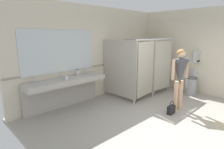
{
  "coord_description": "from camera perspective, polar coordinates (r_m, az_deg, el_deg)",
  "views": [
    {
      "loc": [
        -4.03,
        -1.77,
        2.07
      ],
      "look_at": [
        -0.78,
        1.55,
        1.06
      ],
      "focal_mm": 29.8,
      "sensor_mm": 36.0,
      "label": 1
    }
  ],
  "objects": [
    {
      "name": "wall_back",
      "position": [
        6.28,
        -4.14,
        6.74
      ],
      "size": [
        5.96,
        0.12,
        2.94
      ],
      "primitive_type": "cube",
      "color": "beige",
      "rests_on": "ground_plane"
    },
    {
      "name": "mirror_panel",
      "position": [
        5.38,
        -15.61,
        6.93
      ],
      "size": [
        2.21,
        0.02,
        1.18
      ],
      "primitive_type": "cube",
      "color": "silver",
      "rests_on": "wall_back"
    },
    {
      "name": "person_standing",
      "position": [
        5.32,
        20.11,
        0.7
      ],
      "size": [
        0.57,
        0.5,
        1.69
      ],
      "color": "#DBAD89",
      "rests_on": "ground_plane"
    },
    {
      "name": "wall_back_tile_band",
      "position": [
        6.28,
        -3.71,
        2.87
      ],
      "size": [
        5.96,
        0.01,
        0.06
      ],
      "primitive_type": "cube",
      "color": "#9E937F",
      "rests_on": "wall_back"
    },
    {
      "name": "paper_cup",
      "position": [
        5.1,
        -13.8,
        -1.13
      ],
      "size": [
        0.07,
        0.07,
        0.09
      ],
      "primitive_type": "cylinder",
      "color": "white",
      "rests_on": "vanity_counter"
    },
    {
      "name": "handbag",
      "position": [
        5.24,
        17.71,
        -10.14
      ],
      "size": [
        0.25,
        0.12,
        0.36
      ],
      "color": "black",
      "rests_on": "ground_plane"
    },
    {
      "name": "floor_drain_cover",
      "position": [
        5.89,
        18.22,
        -8.93
      ],
      "size": [
        0.14,
        0.14,
        0.01
      ],
      "primitive_type": "cylinder",
      "color": "#B7BABF",
      "rests_on": "ground_plane"
    },
    {
      "name": "soap_dispenser",
      "position": [
        5.61,
        -10.49,
        0.58
      ],
      "size": [
        0.07,
        0.07,
        0.19
      ],
      "color": "white",
      "rests_on": "vanity_counter"
    },
    {
      "name": "bathroom_stalls",
      "position": [
        6.51,
        9.45,
        2.75
      ],
      "size": [
        2.04,
        1.44,
        1.94
      ],
      "color": "#B2AD9E",
      "rests_on": "ground_plane"
    },
    {
      "name": "vanity_counter",
      "position": [
        5.38,
        -13.98,
        -3.52
      ],
      "size": [
        2.31,
        0.56,
        0.99
      ],
      "color": "#B2ADA3",
      "rests_on": "ground_plane"
    },
    {
      "name": "ground_plane",
      "position": [
        4.89,
        20.33,
        -14.28
      ],
      "size": [
        5.96,
        6.48,
        0.1
      ],
      "primitive_type": "cube",
      "color": "#9E998E"
    },
    {
      "name": "paper_towel_dispenser_lower",
      "position": [
        7.27,
        24.08,
        -0.36
      ],
      "size": [
        0.34,
        0.13,
        0.41
      ],
      "color": "#B7BABF",
      "rests_on": "wall_side_right"
    },
    {
      "name": "trash_bin",
      "position": [
        7.05,
        23.08,
        -3.27
      ],
      "size": [
        0.36,
        0.36,
        0.61
      ],
      "color": "#99999E",
      "rests_on": "ground_plane"
    },
    {
      "name": "wall_side_right",
      "position": [
        7.03,
        31.04,
        5.62
      ],
      "size": [
        0.12,
        6.48,
        2.94
      ],
      "primitive_type": "cube",
      "color": "beige",
      "rests_on": "ground_plane"
    },
    {
      "name": "paper_towel_dispenser_upper",
      "position": [
        7.15,
        24.72,
        4.96
      ],
      "size": [
        0.39,
        0.13,
        0.41
      ],
      "color": "#B7BABF",
      "rests_on": "wall_side_right"
    }
  ]
}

